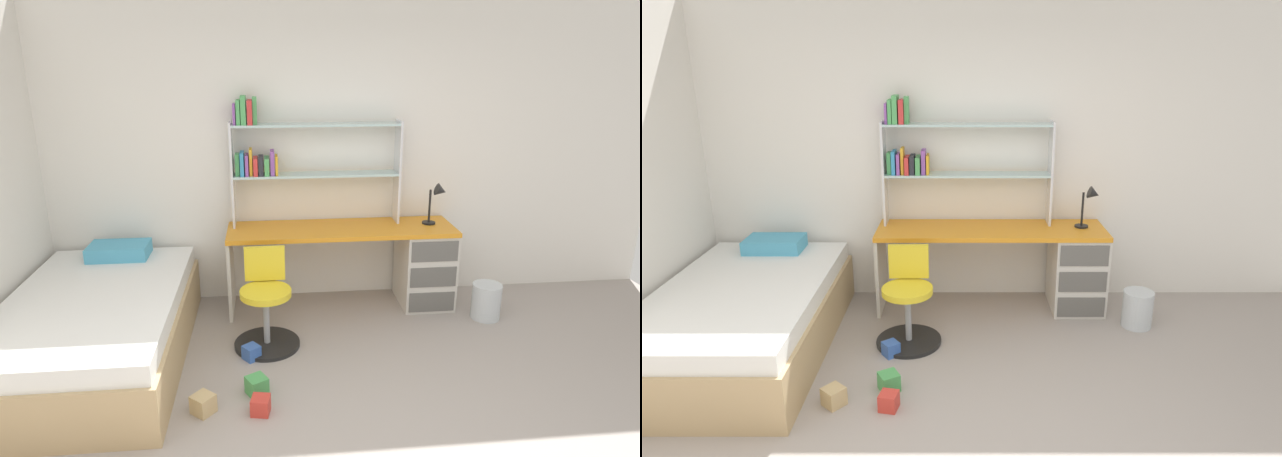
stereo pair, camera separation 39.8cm
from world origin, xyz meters
The scene contains 11 objects.
room_shell centered at (-1.29, 1.29, 1.38)m, with size 6.17×6.02×2.77m.
desk centered at (0.55, 2.20, 0.43)m, with size 2.01×0.56×0.75m.
bookshelf_hutch centered at (-0.44, 2.37, 1.41)m, with size 1.49×0.22×1.13m.
desk_lamp centered at (0.87, 2.20, 1.01)m, with size 0.20×0.17×0.38m.
swivel_chair centered at (-0.68, 1.56, 0.30)m, with size 0.52×0.52×0.77m.
bed_platform centered at (-1.93, 1.46, 0.27)m, with size 1.26×2.08×0.66m.
waste_bin centered at (1.24, 1.82, 0.16)m, with size 0.25×0.25×0.31m, color silver.
toy_block_blue_0 centered at (-0.80, 1.34, 0.06)m, with size 0.11×0.11×0.11m, color #3860B7.
toy_block_natural_1 centered at (-1.09, 0.72, 0.06)m, with size 0.13×0.13×0.13m, color tan.
toy_block_red_2 centered at (-0.73, 0.68, 0.06)m, with size 0.12×0.12×0.12m, color red.
toy_block_green_3 centered at (-0.75, 0.89, 0.06)m, with size 0.13×0.13×0.13m, color #479E51.
Camera 2 is at (-0.25, -2.29, 2.17)m, focal length 29.98 mm.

